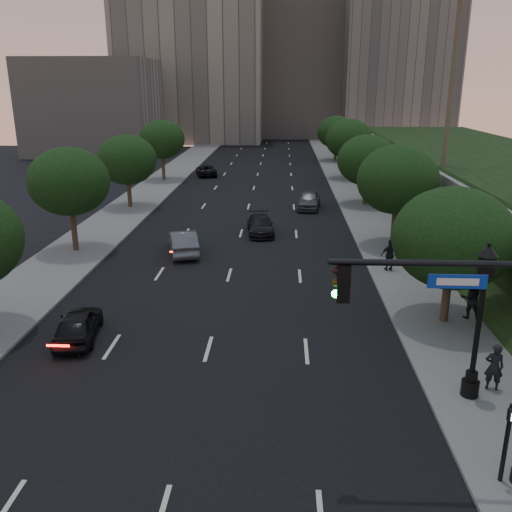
# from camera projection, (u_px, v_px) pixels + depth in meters

# --- Properties ---
(ground) EXTENTS (160.00, 160.00, 0.00)m
(ground) POSITION_uv_depth(u_px,v_px,m) (188.00, 422.00, 17.36)
(ground) COLOR black
(ground) RESTS_ON ground
(road_surface) EXTENTS (16.00, 140.00, 0.02)m
(road_surface) POSITION_uv_depth(u_px,v_px,m) (247.00, 212.00, 45.91)
(road_surface) COLOR black
(road_surface) RESTS_ON ground
(sidewalk_right) EXTENTS (4.50, 140.00, 0.15)m
(sidewalk_right) POSITION_uv_depth(u_px,v_px,m) (369.00, 212.00, 45.43)
(sidewalk_right) COLOR slate
(sidewalk_right) RESTS_ON ground
(sidewalk_left) EXTENTS (4.50, 140.00, 0.15)m
(sidewalk_left) POSITION_uv_depth(u_px,v_px,m) (128.00, 210.00, 46.36)
(sidewalk_left) COLOR slate
(sidewalk_left) RESTS_ON ground
(parapet_wall) EXTENTS (0.35, 90.00, 0.70)m
(parapet_wall) POSITION_uv_depth(u_px,v_px,m) (418.00, 165.00, 42.08)
(parapet_wall) COLOR slate
(parapet_wall) RESTS_ON embankment
(office_block_left) EXTENTS (26.00, 20.00, 32.00)m
(office_block_left) POSITION_uv_depth(u_px,v_px,m) (193.00, 52.00, 100.73)
(office_block_left) COLOR gray
(office_block_left) RESTS_ON ground
(office_block_mid) EXTENTS (22.00, 18.00, 26.00)m
(office_block_mid) POSITION_uv_depth(u_px,v_px,m) (299.00, 70.00, 110.24)
(office_block_mid) COLOR #A29C94
(office_block_mid) RESTS_ON ground
(office_block_right) EXTENTS (20.00, 22.00, 36.00)m
(office_block_right) POSITION_uv_depth(u_px,v_px,m) (396.00, 42.00, 102.19)
(office_block_right) COLOR slate
(office_block_right) RESTS_ON ground
(office_block_filler) EXTENTS (18.00, 16.00, 14.00)m
(office_block_filler) POSITION_uv_depth(u_px,v_px,m) (95.00, 107.00, 83.06)
(office_block_filler) COLOR #A29C94
(office_block_filler) RESTS_ON ground
(tree_right_a) EXTENTS (5.20, 5.20, 6.24)m
(tree_right_a) POSITION_uv_depth(u_px,v_px,m) (453.00, 238.00, 23.29)
(tree_right_a) COLOR #38281C
(tree_right_a) RESTS_ON ground
(tree_right_b) EXTENTS (5.20, 5.20, 6.74)m
(tree_right_b) POSITION_uv_depth(u_px,v_px,m) (398.00, 180.00, 34.56)
(tree_right_b) COLOR #38281C
(tree_right_b) RESTS_ON ground
(tree_right_c) EXTENTS (5.20, 5.20, 6.24)m
(tree_right_c) POSITION_uv_depth(u_px,v_px,m) (367.00, 160.00, 47.08)
(tree_right_c) COLOR #38281C
(tree_right_c) RESTS_ON ground
(tree_right_d) EXTENTS (5.20, 5.20, 6.74)m
(tree_right_d) POSITION_uv_depth(u_px,v_px,m) (349.00, 139.00, 60.26)
(tree_right_d) COLOR #38281C
(tree_right_d) RESTS_ON ground
(tree_right_e) EXTENTS (5.20, 5.20, 6.24)m
(tree_right_e) POSITION_uv_depth(u_px,v_px,m) (336.00, 132.00, 74.69)
(tree_right_e) COLOR #38281C
(tree_right_e) RESTS_ON ground
(tree_left_b) EXTENTS (5.00, 5.00, 6.71)m
(tree_left_b) POSITION_uv_depth(u_px,v_px,m) (69.00, 182.00, 33.58)
(tree_left_b) COLOR #38281C
(tree_left_b) RESTS_ON ground
(tree_left_c) EXTENTS (5.00, 5.00, 6.34)m
(tree_left_c) POSITION_uv_depth(u_px,v_px,m) (127.00, 160.00, 46.07)
(tree_left_c) COLOR #38281C
(tree_left_c) RESTS_ON ground
(tree_left_d) EXTENTS (5.00, 5.00, 6.71)m
(tree_left_d) POSITION_uv_depth(u_px,v_px,m) (162.00, 139.00, 59.28)
(tree_left_d) COLOR #38281C
(tree_left_d) RESTS_ON ground
(traffic_signal_mast) EXTENTS (5.68, 0.56, 7.00)m
(traffic_signal_mast) POSITION_uv_depth(u_px,v_px,m) (497.00, 364.00, 13.51)
(traffic_signal_mast) COLOR black
(traffic_signal_mast) RESTS_ON ground
(street_lamp) EXTENTS (0.64, 0.64, 5.62)m
(street_lamp) POSITION_uv_depth(u_px,v_px,m) (478.00, 329.00, 17.84)
(street_lamp) COLOR black
(street_lamp) RESTS_ON ground
(pedestrian_signal) EXTENTS (0.30, 0.33, 2.50)m
(pedestrian_signal) POSITION_uv_depth(u_px,v_px,m) (508.00, 437.00, 14.12)
(pedestrian_signal) COLOR black
(pedestrian_signal) RESTS_ON ground
(sedan_near_left) EXTENTS (2.15, 4.14, 1.34)m
(sedan_near_left) POSITION_uv_depth(u_px,v_px,m) (78.00, 324.00, 22.82)
(sedan_near_left) COLOR black
(sedan_near_left) RESTS_ON ground
(sedan_mid_left) EXTENTS (2.74, 4.86, 1.52)m
(sedan_mid_left) POSITION_uv_depth(u_px,v_px,m) (183.00, 242.00, 34.43)
(sedan_mid_left) COLOR #57595E
(sedan_mid_left) RESTS_ON ground
(sedan_far_left) EXTENTS (3.16, 5.00, 1.29)m
(sedan_far_left) POSITION_uv_depth(u_px,v_px,m) (206.00, 170.00, 63.86)
(sedan_far_left) COLOR black
(sedan_far_left) RESTS_ON ground
(sedan_near_right) EXTENTS (2.26, 4.59, 1.28)m
(sedan_near_right) POSITION_uv_depth(u_px,v_px,m) (260.00, 225.00, 38.99)
(sedan_near_right) COLOR black
(sedan_near_right) RESTS_ON ground
(sedan_far_right) EXTENTS (2.35, 4.73, 1.55)m
(sedan_far_right) POSITION_uv_depth(u_px,v_px,m) (309.00, 200.00, 46.90)
(sedan_far_right) COLOR #505257
(sedan_far_right) RESTS_ON ground
(pedestrian_a) EXTENTS (0.70, 0.54, 1.72)m
(pedestrian_a) POSITION_uv_depth(u_px,v_px,m) (494.00, 367.00, 18.72)
(pedestrian_a) COLOR black
(pedestrian_a) RESTS_ON sidewalk_right
(pedestrian_b) EXTENTS (0.99, 0.81, 1.92)m
(pedestrian_b) POSITION_uv_depth(u_px,v_px,m) (471.00, 298.00, 24.47)
(pedestrian_b) COLOR black
(pedestrian_b) RESTS_ON sidewalk_right
(pedestrian_c) EXTENTS (1.12, 0.60, 1.82)m
(pedestrian_c) POSITION_uv_depth(u_px,v_px,m) (390.00, 255.00, 30.82)
(pedestrian_c) COLOR black
(pedestrian_c) RESTS_ON sidewalk_right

